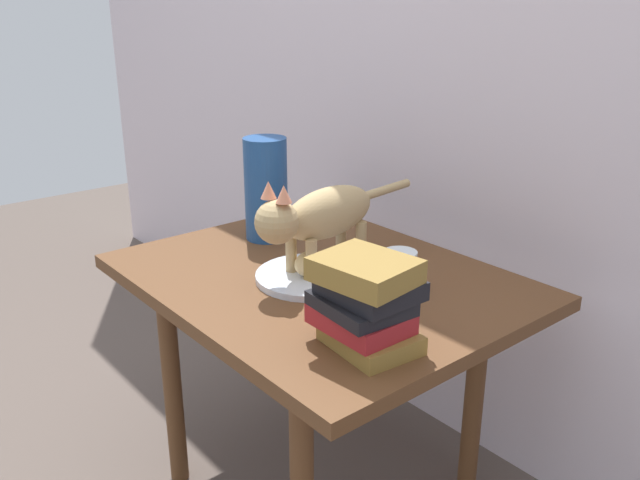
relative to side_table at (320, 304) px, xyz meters
The scene contains 8 objects.
back_panel 0.76m from the side_table, 90.00° to the left, with size 4.00×0.04×2.20m, color silver.
side_table is the anchor object (origin of this frame).
plate 0.08m from the side_table, 76.59° to the right, with size 0.24×0.24×0.01m, color silver.
bread_roll 0.12m from the side_table, 74.37° to the right, with size 0.08×0.06×0.05m, color #E0BC7A.
cat 0.20m from the side_table, 157.66° to the left, with size 0.12×0.48×0.23m.
book_stack 0.36m from the side_table, 25.84° to the right, with size 0.18×0.16×0.16m.
green_vase 0.34m from the side_table, 169.48° to the left, with size 0.11×0.11×0.25m, color navy.
candle_jar 0.21m from the side_table, 23.45° to the left, with size 0.07×0.07×0.08m.
Camera 1 is at (1.03, -0.85, 1.13)m, focal length 37.32 mm.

